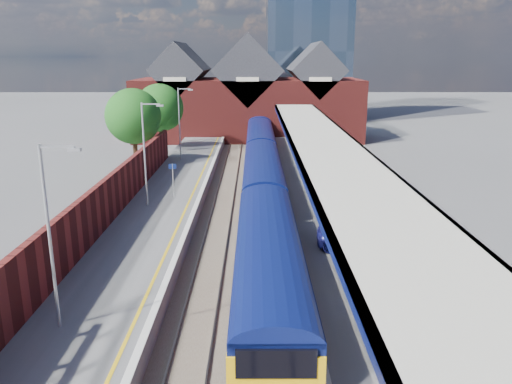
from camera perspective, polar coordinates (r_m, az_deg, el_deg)
ground at (r=42.35m, az=-1.35°, el=0.31°), size 240.00×240.00×0.00m
ballast_bed at (r=32.78m, az=-1.71°, el=-4.14°), size 6.00×76.00×0.06m
rails at (r=32.75m, az=-1.71°, el=-3.99°), size 4.51×76.00×0.14m
left_platform at (r=33.24m, az=-11.25°, el=-3.31°), size 5.00×76.00×1.00m
right_platform at (r=33.01m, az=8.77°, el=-3.32°), size 6.00×76.00×1.00m
coping_left at (r=32.70m, az=-7.25°, el=-2.47°), size 0.30×76.00×0.05m
coping_right at (r=32.53m, az=3.84°, el=-2.48°), size 0.30×76.00×0.05m
yellow_line at (r=32.79m, az=-8.29°, el=-2.49°), size 0.14×76.00×0.01m
train at (r=45.92m, az=0.61°, el=4.20°), size 2.87×65.90×3.45m
canopy at (r=33.66m, az=7.72°, el=5.43°), size 4.50×52.00×4.48m
lamp_post_b at (r=19.33m, az=-22.26°, el=-3.72°), size 1.48×0.18×7.00m
lamp_post_c at (r=34.22m, az=-12.44°, el=4.93°), size 1.48×0.18×7.00m
lamp_post_d at (r=49.80m, az=-8.61°, el=8.24°), size 1.48×0.18×7.00m
platform_sign at (r=36.35m, az=-9.48°, el=1.96°), size 0.55×0.08×2.50m
brick_wall at (r=27.39m, az=-19.36°, el=-3.62°), size 0.35×50.00×3.86m
station_building at (r=69.14m, az=-0.89°, el=10.69°), size 30.00×12.12×13.78m
glass_tower at (r=91.84m, az=5.95°, el=20.95°), size 14.20×14.20×40.30m
tree_near at (r=48.47m, az=-13.70°, el=8.22°), size 5.20×5.20×8.10m
tree_far at (r=56.05m, az=-10.81°, el=9.27°), size 5.20×5.20×8.10m
parked_car_silver at (r=22.35m, az=16.86°, el=-9.71°), size 4.37×1.56×1.44m
parked_car_dark at (r=20.25m, az=19.84°, el=-13.20°), size 4.10×2.32×1.12m
parked_car_blue at (r=27.11m, az=12.04°, el=-5.03°), size 5.08×2.96×1.33m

